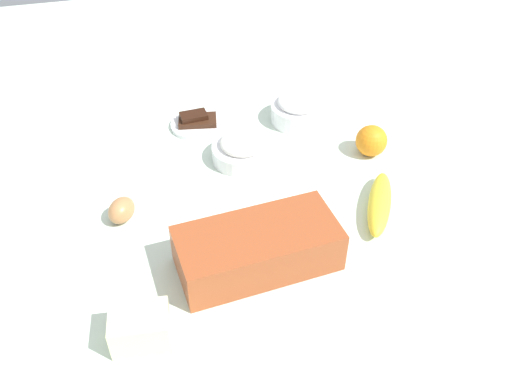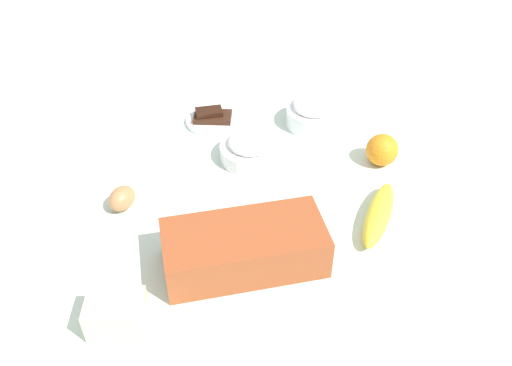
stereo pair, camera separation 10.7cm
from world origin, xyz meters
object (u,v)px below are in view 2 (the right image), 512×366
loaf_pan (245,247)px  butter_block (116,314)px  chocolate_plate (212,119)px  sugar_bowl (314,112)px  egg_near_butter (122,198)px  orange_fruit (382,150)px  flour_bowl (251,148)px  banana (379,214)px

loaf_pan → butter_block: loaf_pan is taller
butter_block → chocolate_plate: bearing=-108.1°
sugar_bowl → butter_block: size_ratio=1.47×
sugar_bowl → egg_near_butter: bearing=29.3°
butter_block → orange_fruit: bearing=-146.3°
loaf_pan → flour_bowl: size_ratio=2.13×
chocolate_plate → banana: bearing=127.0°
egg_near_butter → chocolate_plate: size_ratio=0.47×
sugar_bowl → banana: bearing=98.6°
butter_block → egg_near_butter: bearing=-88.0°
banana → butter_block: bearing=20.5°
orange_fruit → chocolate_plate: orange_fruit is taller
loaf_pan → orange_fruit: 0.42m
flour_bowl → banana: (-0.22, 0.23, -0.01)m
sugar_bowl → loaf_pan: bearing=63.2°
flour_bowl → butter_block: (0.26, 0.41, 0.00)m
egg_near_butter → sugar_bowl: bearing=-150.7°
loaf_pan → egg_near_butter: loaf_pan is taller
loaf_pan → banana: 0.28m
banana → butter_block: 0.51m
orange_fruit → egg_near_butter: size_ratio=1.14×
orange_fruit → butter_block: 0.65m
banana → chocolate_plate: size_ratio=1.46×
flour_bowl → sugar_bowl: (-0.17, -0.12, 0.01)m
chocolate_plate → loaf_pan: bearing=93.4°
sugar_bowl → chocolate_plate: 0.25m
sugar_bowl → butter_block: bearing=51.1°
banana → egg_near_butter: bearing=-12.1°
sugar_bowl → chocolate_plate: size_ratio=1.02×
sugar_bowl → banana: size_ratio=0.70×
flour_bowl → egg_near_butter: bearing=25.3°
banana → butter_block: size_ratio=2.11×
sugar_bowl → butter_block: 0.68m
orange_fruit → chocolate_plate: (0.36, -0.21, -0.02)m
loaf_pan → egg_near_butter: 0.29m
banana → orange_fruit: bearing=-108.7°
sugar_bowl → egg_near_butter: 0.50m
chocolate_plate → sugar_bowl: bearing=170.8°
banana → chocolate_plate: 0.49m
loaf_pan → banana: (-0.27, -0.07, -0.02)m
flour_bowl → egg_near_butter: 0.30m
banana → orange_fruit: orange_fruit is taller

